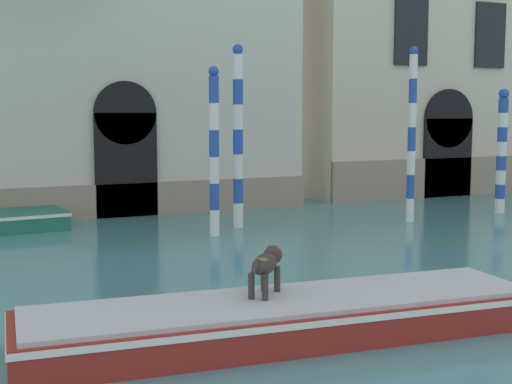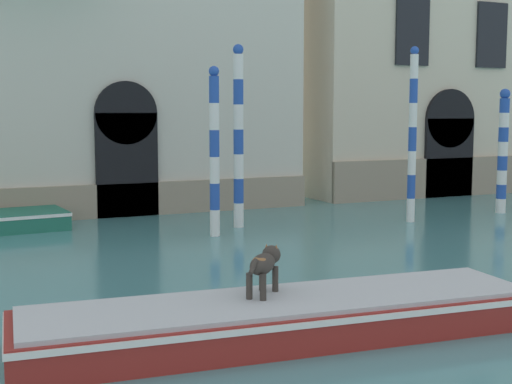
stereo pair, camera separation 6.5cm
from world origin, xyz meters
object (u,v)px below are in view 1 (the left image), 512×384
Objects in this scene: boat_foreground at (287,317)px; mooring_pole_0 at (238,136)px; mooring_pole_3 at (502,150)px; dog_on_deck at (266,264)px; mooring_pole_2 at (214,151)px; mooring_pole_4 at (412,134)px.

mooring_pole_0 reaches higher than boat_foreground.
mooring_pole_0 is 1.29× the size of mooring_pole_3.
dog_on_deck is 0.20× the size of mooring_pole_3.
mooring_pole_0 is at bearing 24.16° from dog_on_deck.
dog_on_deck is 8.62m from mooring_pole_0.
boat_foreground is at bearing -144.90° from mooring_pole_3.
dog_on_deck is at bearing -106.01° from mooring_pole_2.
mooring_pole_2 is (-0.99, -0.91, -0.30)m from mooring_pole_0.
boat_foreground is 8.96m from mooring_pole_0.
mooring_pole_3 is 0.77× the size of mooring_pole_4.
mooring_pole_0 is at bearing 42.74° from mooring_pole_2.
mooring_pole_2 is 1.12× the size of mooring_pole_3.
mooring_pole_4 reaches higher than dog_on_deck.
dog_on_deck is 10.25m from mooring_pole_4.
boat_foreground is 1.54× the size of mooring_pole_0.
mooring_pole_3 is at bearing 40.21° from boat_foreground.
mooring_pole_0 is at bearing 166.52° from mooring_pole_4.
boat_foreground is at bearing -107.79° from dog_on_deck.
mooring_pole_4 is at bearing 49.67° from boat_foreground.
dog_on_deck is 0.16× the size of mooring_pole_4.
dog_on_deck is at bearing -137.23° from mooring_pole_4.
boat_foreground is at bearing -104.28° from mooring_pole_2.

